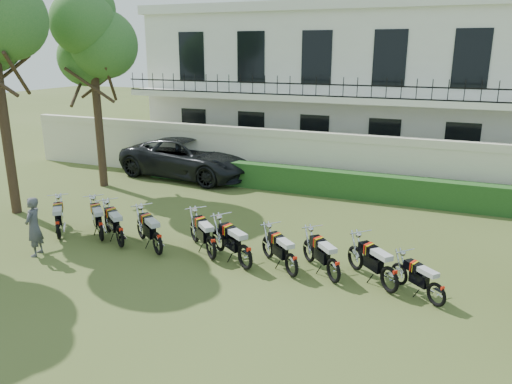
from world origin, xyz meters
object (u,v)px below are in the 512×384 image
Objects in this scene: motorcycle_5 at (245,251)px; inspector at (34,227)px; motorcycle_3 at (157,238)px; motorcycle_6 at (292,260)px; motorcycle_0 at (58,225)px; suv at (190,158)px; motorcycle_8 at (390,273)px; motorcycle_4 at (211,242)px; motorcycle_9 at (437,289)px; motorcycle_7 at (334,265)px; motorcycle_1 at (100,226)px; motorcycle_2 at (120,231)px; tree_west_near at (92,37)px.

motorcycle_5 is 1.07× the size of inspector.
motorcycle_3 reaches higher than motorcycle_6.
motorcycle_3 is (3.34, 0.17, 0.02)m from motorcycle_0.
suv is (-7.39, 7.85, 0.38)m from motorcycle_6.
motorcycle_3 reaches higher than motorcycle_8.
motorcycle_4 reaches higher than motorcycle_8.
motorcycle_0 is 1.13× the size of motorcycle_9.
inspector reaches higher than motorcycle_7.
motorcycle_9 is at bearing -50.94° from motorcycle_4.
motorcycle_4 is at bearing -46.28° from motorcycle_1.
motorcycle_4 is 4.86m from inspector.
motorcycle_7 is 8.10m from inspector.
motorcycle_1 is 0.92× the size of inspector.
tree_west_near is at bearing 80.44° from motorcycle_2.
motorcycle_7 is (1.04, 0.08, 0.01)m from motorcycle_6.
motorcycle_9 is at bearing -59.33° from motorcycle_8.
motorcycle_6 is (2.32, -0.17, -0.03)m from motorcycle_4.
tree_west_near reaches higher than motorcycle_0.
inspector is at bearing 142.75° from motorcycle_8.
motorcycle_1 is 0.86× the size of motorcycle_5.
motorcycle_7 is at bearing -43.52° from motorcycle_6.
motorcycle_3 is at bearing 143.46° from motorcycle_4.
motorcycle_4 is 1.06× the size of motorcycle_6.
motorcycle_0 is at bearing 139.21° from motorcycle_7.
motorcycle_5 is (1.09, -0.23, 0.01)m from motorcycle_4.
inspector reaches higher than motorcycle_3.
motorcycle_3 is at bearing 94.48° from inspector.
motorcycle_5 is at bearing -38.96° from motorcycle_0.
motorcycle_6 is 7.06m from inspector.
tree_west_near reaches higher than motorcycle_1.
inspector is (-9.28, -1.45, 0.32)m from motorcycle_8.
motorcycle_8 is at bearing 117.43° from motorcycle_9.
motorcycle_2 reaches higher than motorcycle_6.
motorcycle_8 is at bearing -47.45° from motorcycle_1.
motorcycle_3 is 1.52m from motorcycle_4.
motorcycle_0 reaches higher than motorcycle_7.
inspector is (-6.92, -1.38, 0.35)m from motorcycle_6.
tree_west_near is 5.16× the size of motorcycle_0.
motorcycle_9 is at bearing -52.67° from motorcycle_2.
motorcycle_4 is at bearing -46.96° from motorcycle_2.
motorcycle_0 is 3.35m from motorcycle_3.
motorcycle_2 is 0.99× the size of motorcycle_3.
motorcycle_1 is at bearing 133.61° from motorcycle_8.
motorcycle_0 is 9.52m from motorcycle_8.
motorcycle_3 is (2.12, -0.23, 0.02)m from motorcycle_1.
suv is (2.51, 2.69, -5.03)m from tree_west_near.
motorcycle_7 is at bearing 133.48° from motorcycle_8.
tree_west_near is 15.34m from motorcycle_9.
motorcycle_9 is at bearing -53.54° from motorcycle_3.
suv reaches higher than motorcycle_0.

